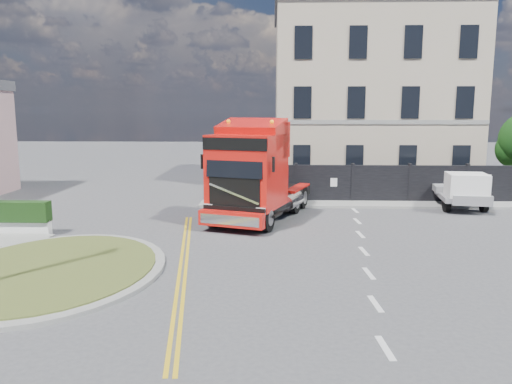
{
  "coord_description": "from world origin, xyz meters",
  "views": [
    {
      "loc": [
        -0.29,
        -17.36,
        4.88
      ],
      "look_at": [
        -0.88,
        1.33,
        1.8
      ],
      "focal_mm": 35.0,
      "sensor_mm": 36.0,
      "label": 1
    }
  ],
  "objects": [
    {
      "name": "traffic_island",
      "position": [
        -7.0,
        -3.0,
        0.08
      ],
      "size": [
        6.8,
        6.8,
        0.17
      ],
      "color": "gray",
      "rests_on": "ground"
    },
    {
      "name": "hoarding_fence",
      "position": [
        6.55,
        9.0,
        1.0
      ],
      "size": [
        18.8,
        0.25,
        2.0
      ],
      "color": "black",
      "rests_on": "ground"
    },
    {
      "name": "flatbed_pickup",
      "position": [
        9.07,
        7.13,
        1.01
      ],
      "size": [
        2.4,
        4.72,
        1.88
      ],
      "rotation": [
        0.0,
        0.0,
        -0.14
      ],
      "color": "gray",
      "rests_on": "ground"
    },
    {
      "name": "ground",
      "position": [
        0.0,
        0.0,
        0.0
      ],
      "size": [
        120.0,
        120.0,
        0.0
      ],
      "primitive_type": "plane",
      "color": "#424244",
      "rests_on": "ground"
    },
    {
      "name": "pavement_far",
      "position": [
        6.0,
        8.1,
        0.06
      ],
      "size": [
        20.0,
        1.6,
        0.12
      ],
      "primitive_type": "cube",
      "color": "gray",
      "rests_on": "ground"
    },
    {
      "name": "georgian_building",
      "position": [
        6.0,
        16.5,
        5.77
      ],
      "size": [
        12.3,
        10.3,
        12.8
      ],
      "color": "#B4A38F",
      "rests_on": "ground"
    },
    {
      "name": "truck",
      "position": [
        -1.09,
        4.22,
        1.96
      ],
      "size": [
        4.94,
        7.78,
        4.37
      ],
      "rotation": [
        0.0,
        0.0,
        -0.33
      ],
      "color": "black",
      "rests_on": "ground"
    }
  ]
}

